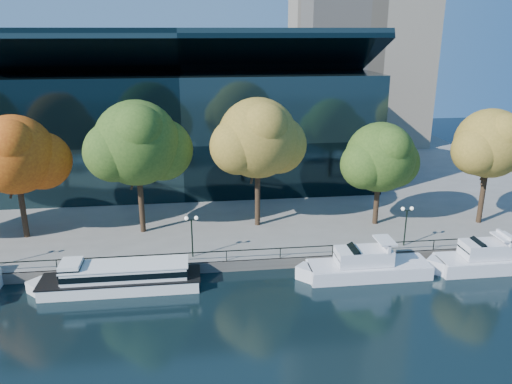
{
  "coord_description": "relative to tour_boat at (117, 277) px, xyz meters",
  "views": [
    {
      "loc": [
        -2.44,
        -38.39,
        21.22
      ],
      "look_at": [
        3.32,
        8.0,
        5.97
      ],
      "focal_mm": 35.0,
      "sensor_mm": 36.0,
      "label": 1
    }
  ],
  "objects": [
    {
      "name": "lamp_1",
      "position": [
        6.46,
        3.6,
        2.8
      ],
      "size": [
        1.26,
        0.36,
        4.03
      ],
      "color": "black",
      "rests_on": "promenade"
    },
    {
      "name": "ground",
      "position": [
        9.54,
        -0.9,
        -1.18
      ],
      "size": [
        160.0,
        160.0,
        0.0
      ],
      "primitive_type": "plane",
      "color": "black",
      "rests_on": "ground"
    },
    {
      "name": "tree_2",
      "position": [
        1.48,
        10.37,
        9.12
      ],
      "size": [
        10.67,
        8.75,
        13.76
      ],
      "color": "black",
      "rests_on": "promenade"
    },
    {
      "name": "tour_boat",
      "position": [
        0.0,
        0.0,
        0.0
      ],
      "size": [
        14.67,
        3.27,
        2.78
      ],
      "color": "white",
      "rests_on": "ground"
    },
    {
      "name": "cruiser_near",
      "position": [
        21.66,
        -0.35,
        -0.09
      ],
      "size": [
        12.14,
        3.13,
        3.52
      ],
      "color": "silver",
      "rests_on": "ground"
    },
    {
      "name": "tree_4",
      "position": [
        26.48,
        9.59,
        7.11
      ],
      "size": [
        9.2,
        7.54,
        11.14
      ],
      "color": "black",
      "rests_on": "promenade"
    },
    {
      "name": "tree_5",
      "position": [
        37.95,
        8.51,
        8.51
      ],
      "size": [
        9.12,
        7.48,
        12.51
      ],
      "color": "black",
      "rests_on": "promenade"
    },
    {
      "name": "cruiser_far",
      "position": [
        33.17,
        -0.46,
        -0.05
      ],
      "size": [
        10.89,
        3.02,
        3.56
      ],
      "color": "silver",
      "rests_on": "ground"
    },
    {
      "name": "convention_building",
      "position": [
        5.54,
        30.89,
        7.32
      ],
      "size": [
        50.0,
        24.57,
        21.43
      ],
      "color": "black",
      "rests_on": "ground"
    },
    {
      "name": "tree_3",
      "position": [
        13.66,
        10.78,
        9.22
      ],
      "size": [
        10.41,
        8.53,
        13.75
      ],
      "color": "black",
      "rests_on": "promenade"
    },
    {
      "name": "tree_1",
      "position": [
        -10.27,
        10.41,
        8.28
      ],
      "size": [
        9.72,
        7.97,
        12.52
      ],
      "color": "black",
      "rests_on": "promenade"
    },
    {
      "name": "railing",
      "position": [
        9.54,
        2.35,
        0.75
      ],
      "size": [
        88.2,
        0.08,
        0.99
      ],
      "color": "black",
      "rests_on": "promenade"
    },
    {
      "name": "lamp_2",
      "position": [
        27.1,
        3.6,
        2.8
      ],
      "size": [
        1.26,
        0.36,
        4.03
      ],
      "color": "black",
      "rests_on": "promenade"
    },
    {
      "name": "promenade",
      "position": [
        9.54,
        35.48,
        -0.68
      ],
      "size": [
        90.0,
        67.08,
        1.0
      ],
      "color": "slate",
      "rests_on": "ground"
    }
  ]
}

